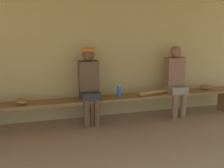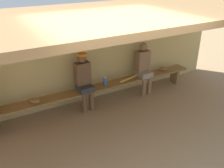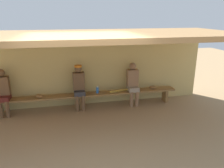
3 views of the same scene
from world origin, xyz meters
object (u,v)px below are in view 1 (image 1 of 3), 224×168
Objects in this scene: player_leftmost at (89,83)px; baseball_glove_worn at (206,87)px; bench at (92,102)px; baseball_glove_dark_brown at (21,101)px; player_near_post at (176,78)px; baseball_bat at (159,92)px; water_bottle_orange at (119,91)px.

player_leftmost is 2.37m from baseball_glove_worn.
baseball_glove_dark_brown reaches higher than bench.
player_leftmost reaches higher than bench.
player_near_post reaches higher than baseball_bat.
baseball_glove_dark_brown is (-1.18, -0.02, 0.12)m from bench.
bench is at bearing 22.63° from baseball_glove_worn.
player_leftmost is 5.60× the size of baseball_glove_worn.
baseball_bat is (-0.33, -0.00, -0.24)m from player_near_post.
baseball_bat is at bearing -179.47° from player_near_post.
bench is 25.00× the size of baseball_glove_worn.
baseball_bat is (1.30, -0.00, 0.11)m from bench.
baseball_bat is (0.79, -0.00, -0.07)m from water_bottle_orange.
water_bottle_orange reaches higher than baseball_glove_dark_brown.
baseball_bat is (2.48, 0.02, -0.01)m from baseball_glove_dark_brown.
player_leftmost is 1.17m from baseball_glove_dark_brown.
player_leftmost is 1.66m from player_near_post.
baseball_bat is (1.33, -0.00, -0.25)m from player_leftmost.
baseball_glove_worn reaches higher than bench.
player_leftmost is 0.57m from water_bottle_orange.
baseball_glove_worn is (1.81, 0.03, -0.06)m from water_bottle_orange.
player_near_post is 6.23× the size of water_bottle_orange.
bench is 27.98× the size of water_bottle_orange.
bench is 0.54m from water_bottle_orange.
water_bottle_orange is (0.51, 0.00, 0.17)m from bench.
water_bottle_orange reaches higher than bench.
bench is at bearing 167.42° from baseball_bat.
player_leftmost is at bearing 179.99° from water_bottle_orange.
baseball_glove_worn is 1.00× the size of baseball_glove_dark_brown.
baseball_glove_worn is at bearing 0.66° from player_leftmost.
bench is 6.84× the size of baseball_bat.
player_leftmost is (-0.03, 0.00, 0.36)m from bench.
water_bottle_orange is (-1.12, 0.00, -0.17)m from player_near_post.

